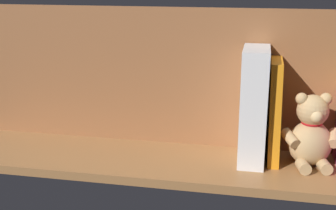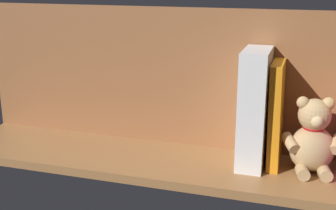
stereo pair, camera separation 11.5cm
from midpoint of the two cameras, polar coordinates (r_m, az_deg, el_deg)
name	(u,v)px [view 2 (the right image)]	position (r cm, az deg, el deg)	size (l,w,h in cm)	color
ground_plane	(168,161)	(120.38, 2.76, -6.99)	(115.96, 27.12, 2.20)	#9E6B3D
shelf_back_panel	(181,78)	(124.71, 4.22, 3.36)	(115.96, 1.50, 37.28)	#945B35
teddy_bear	(313,139)	(116.22, 20.17, -4.03)	(14.66, 13.09, 18.37)	tan
book_4	(276,115)	(115.93, 16.00, -1.20)	(2.75, 12.51, 25.73)	orange
dictionary_thick_white	(254,108)	(114.50, 13.46, -0.45)	(6.35, 14.79, 28.70)	white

